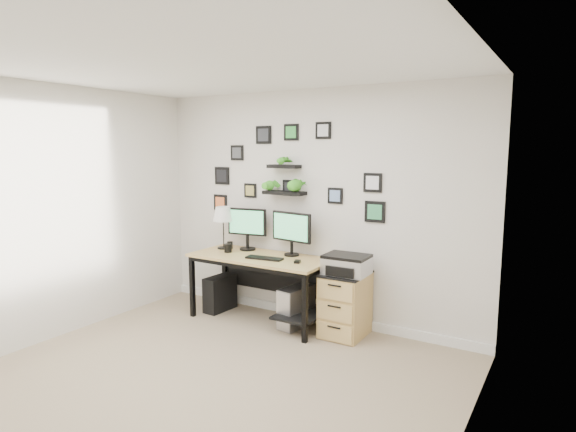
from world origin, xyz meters
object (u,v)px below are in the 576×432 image
Objects in this scene: desk at (264,267)px; printer at (347,264)px; pc_tower_black at (220,293)px; pc_tower_grey at (296,307)px; mug at (228,248)px; file_cabinet at (345,304)px; table_lamp at (223,215)px; monitor_right at (291,230)px; monitor_left at (247,226)px.

desk is 1.01m from printer.
pc_tower_grey is (1.06, 0.00, 0.01)m from pc_tower_black.
desk is 15.97× the size of mug.
mug is 0.15× the size of file_cabinet.
desk is 3.56× the size of printer.
table_lamp is at bearing 91.83° from pc_tower_black.
monitor_right is 1.02m from file_cabinet.
monitor_right is 1.12× the size of pc_tower_grey.
pc_tower_black is (-0.90, -0.17, -0.83)m from monitor_right.
file_cabinet is (1.33, -0.10, -0.71)m from monitor_left.
pc_tower_black is at bearing -177.91° from file_cabinet.
monitor_right is at bearing 5.38° from table_lamp.
mug reaches higher than file_cabinet.
monitor_left reaches higher than monitor_right.
pc_tower_black is at bearing -179.89° from desk.
monitor_right is 1.26× the size of pc_tower_black.
desk is 0.57m from monitor_left.
monitor_right reaches higher than file_cabinet.
table_lamp is at bearing 175.63° from pc_tower_grey.
table_lamp is 0.95m from pc_tower_black.
monitor_left is 1.19× the size of pc_tower_black.
desk is at bearing -7.37° from table_lamp.
monitor_left reaches higher than file_cabinet.
table_lamp reaches higher than monitor_left.
mug is (-0.72, -0.23, -0.24)m from monitor_right.
monitor_right reaches higher than desk.
monitor_left reaches higher than pc_tower_black.
file_cabinet is at bearing -8.70° from monitor_right.
printer is (1.47, 0.08, -0.03)m from mug.
file_cabinet is (1.44, 0.12, -0.46)m from mug.
pc_tower_black is (-0.30, -0.16, -0.83)m from monitor_left.
table_lamp is at bearing 140.70° from mug.
mug is at bearing -172.24° from desk.
monitor_left is 0.90m from pc_tower_black.
printer is at bearing -55.57° from file_cabinet.
pc_tower_black is at bearing -91.91° from table_lamp.
desk is 0.58m from pc_tower_grey.
desk reaches higher than pc_tower_grey.
monitor_left is 1.11× the size of printer.
mug is (-0.12, -0.22, -0.24)m from monitor_left.
desk is 3.20× the size of monitor_left.
mug is (0.18, -0.15, -0.36)m from table_lamp.
monitor_left reaches higher than printer.
mug reaches higher than desk.
desk is 3.14× the size of table_lamp.
table_lamp is at bearing 177.81° from printer.
monitor_left is 0.75× the size of file_cabinet.
file_cabinet is at bearing 124.43° from printer.
monitor_right is at bearing 168.80° from printer.
table_lamp reaches higher than monitor_right.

